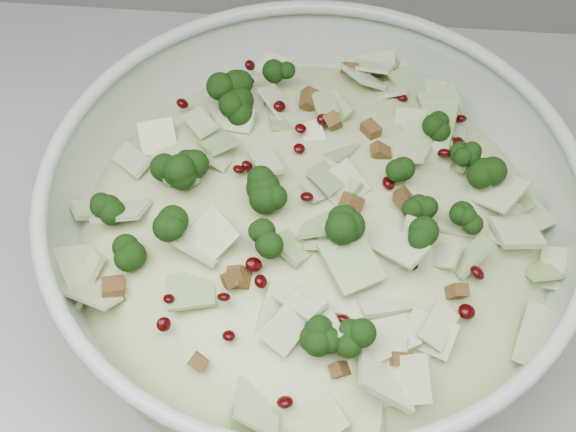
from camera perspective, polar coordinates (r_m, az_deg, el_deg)
name	(u,v)px	position (r m, az deg, el deg)	size (l,w,h in m)	color
counter	(441,405)	(1.18, 10.80, -13.09)	(3.60, 0.60, 0.90)	#A4A39F
mixing_bowl	(312,242)	(0.65, 1.70, -1.86)	(0.51, 0.51, 0.17)	#A9BAA9
salad	(313,223)	(0.62, 1.76, -0.48)	(0.54, 0.54, 0.17)	beige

